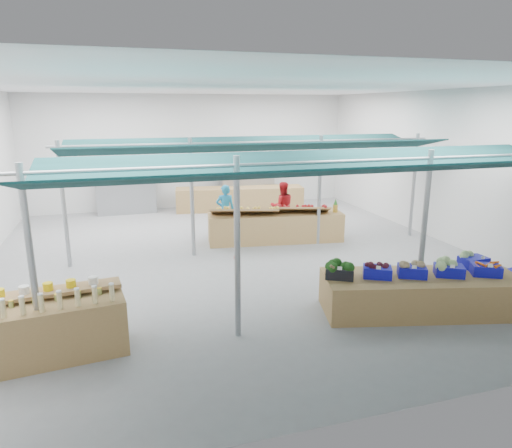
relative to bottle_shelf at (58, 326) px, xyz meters
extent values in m
plane|color=gray|center=(3.79, 3.78, -0.47)|extent=(13.00, 13.00, 0.00)
plane|color=silver|center=(3.79, 3.78, 3.73)|extent=(13.00, 13.00, 0.00)
plane|color=silver|center=(3.79, 10.28, 1.63)|extent=(12.00, 0.00, 12.00)
plane|color=silver|center=(9.79, 3.78, 1.63)|extent=(0.00, 13.00, 13.00)
cylinder|color=gray|center=(-0.21, -0.22, 1.03)|extent=(0.10, 0.10, 3.00)
cylinder|color=gray|center=(-0.21, 4.28, 1.03)|extent=(0.10, 0.10, 3.00)
cylinder|color=gray|center=(2.79, -0.22, 1.03)|extent=(0.10, 0.10, 3.00)
cylinder|color=gray|center=(2.79, 4.28, 1.03)|extent=(0.10, 0.10, 3.00)
cylinder|color=gray|center=(6.29, -0.22, 1.03)|extent=(0.10, 0.10, 3.00)
cylinder|color=gray|center=(6.29, 4.28, 1.03)|extent=(0.10, 0.10, 3.00)
cylinder|color=gray|center=(9.29, 4.28, 1.03)|extent=(0.10, 0.10, 3.00)
cylinder|color=gray|center=(4.54, -0.22, 2.38)|extent=(10.00, 0.06, 0.06)
cylinder|color=gray|center=(4.54, 4.28, 2.38)|extent=(10.00, 0.06, 0.06)
cube|color=#092A29|center=(4.54, -0.87, 2.31)|extent=(9.50, 1.28, 0.30)
cube|color=#092A29|center=(4.54, 0.43, 2.31)|extent=(9.50, 1.28, 0.30)
cube|color=#092A29|center=(4.54, 3.63, 2.31)|extent=(9.50, 1.28, 0.30)
cube|color=#092A29|center=(4.54, 4.93, 2.31)|extent=(9.50, 1.28, 0.30)
cube|color=#B23F33|center=(1.29, 9.78, 0.53)|extent=(2.00, 0.50, 2.00)
cube|color=#B23F33|center=(5.79, 9.78, 0.53)|extent=(2.00, 0.50, 2.00)
cube|color=olive|center=(0.00, -0.04, -0.03)|extent=(2.06, 1.09, 0.88)
cube|color=#997247|center=(-0.03, 0.24, 0.48)|extent=(2.01, 0.60, 0.06)
cube|color=olive|center=(6.28, -0.30, -0.13)|extent=(3.77, 2.02, 0.70)
cube|color=olive|center=(5.23, 4.86, -0.07)|extent=(3.88, 1.43, 0.81)
cube|color=olive|center=(5.34, 9.18, -0.05)|extent=(4.77, 1.64, 0.84)
imported|color=#1B7CAF|center=(4.03, 5.96, 0.28)|extent=(0.60, 0.44, 1.52)
imported|color=#B3161D|center=(5.83, 5.96, 0.28)|extent=(0.81, 0.67, 1.52)
cube|color=black|center=(4.78, 0.07, 0.32)|extent=(0.61, 0.54, 0.20)
cube|color=white|center=(4.68, -0.13, 0.48)|extent=(0.08, 0.05, 0.06)
cube|color=#0F0FA3|center=(5.46, -0.10, 0.32)|extent=(0.61, 0.54, 0.20)
cube|color=white|center=(5.35, -0.29, 0.48)|extent=(0.08, 0.05, 0.06)
cube|color=#0F0FA3|center=(6.09, -0.26, 0.32)|extent=(0.61, 0.54, 0.20)
cube|color=white|center=(5.98, -0.45, 0.48)|extent=(0.08, 0.05, 0.06)
cube|color=#0F0FA3|center=(6.76, -0.42, 0.32)|extent=(0.61, 0.54, 0.20)
cube|color=white|center=(6.66, -0.62, 0.48)|extent=(0.08, 0.05, 0.06)
cube|color=#0F0FA3|center=(7.44, -0.59, 0.32)|extent=(0.61, 0.54, 0.20)
cube|color=white|center=(7.34, -0.79, 0.48)|extent=(0.08, 0.05, 0.06)
sphere|color=brown|center=(4.61, -0.01, 0.46)|extent=(0.09, 0.09, 0.09)
sphere|color=brown|center=(4.56, -0.03, 0.50)|extent=(0.06, 0.06, 0.06)
cylinder|color=#B2140B|center=(2.99, 0.58, 0.63)|extent=(0.12, 0.12, 0.05)
cube|color=white|center=(2.99, 0.52, 0.41)|extent=(0.10, 0.01, 0.07)
cube|color=#997247|center=(4.33, 4.90, 0.46)|extent=(2.02, 1.19, 0.26)
cube|color=#997247|center=(5.98, 4.66, 0.46)|extent=(1.63, 1.08, 0.26)
cylinder|color=#8C6019|center=(6.92, 4.53, 0.45)|extent=(0.14, 0.14, 0.22)
cone|color=#26661E|center=(6.92, 4.53, 0.64)|extent=(0.12, 0.12, 0.18)
cube|color=#0F0FA3|center=(7.55, -0.16, 0.32)|extent=(0.51, 0.37, 0.20)
cube|color=white|center=(7.56, -0.38, 0.48)|extent=(0.08, 0.01, 0.06)
camera|label=1|loc=(1.05, -6.96, 3.23)|focal=32.00mm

